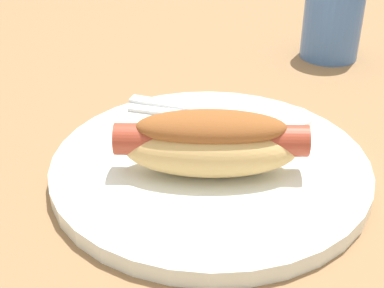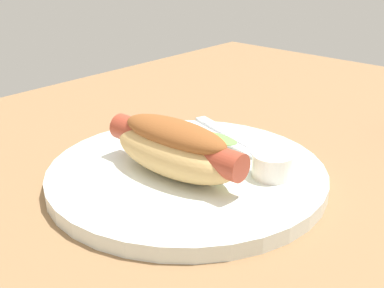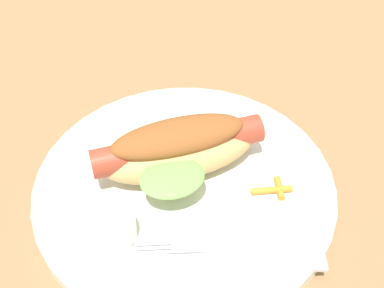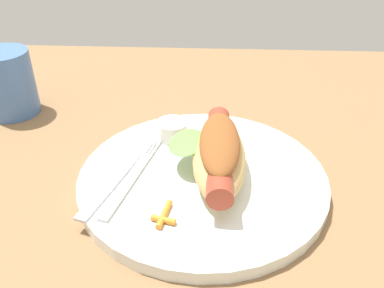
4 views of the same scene
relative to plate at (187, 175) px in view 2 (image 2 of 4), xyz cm
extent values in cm
cube|color=olive|center=(3.76, -2.25, -1.70)|extent=(120.00, 90.00, 1.80)
cylinder|color=white|center=(0.00, 0.00, 0.00)|extent=(29.56, 29.56, 1.60)
ellipsoid|color=tan|center=(-1.87, -0.01, 3.19)|extent=(6.23, 15.42, 4.78)
cylinder|color=#A33D28|center=(-1.87, -0.01, 4.03)|extent=(2.91, 16.87, 2.82)
ellipsoid|color=brown|center=(-1.87, -0.01, 5.30)|extent=(4.68, 13.10, 2.63)
ellipsoid|color=#6BB74C|center=(1.95, -1.69, 4.15)|extent=(4.44, 6.00, 1.42)
cylinder|color=white|center=(4.34, -7.84, 2.04)|extent=(4.18, 4.18, 2.48)
cube|color=silver|center=(8.56, 2.74, 1.00)|extent=(4.14, 12.34, 0.40)
cube|color=silver|center=(6.26, -4.73, 1.00)|extent=(1.06, 3.18, 0.40)
cube|color=silver|center=(6.69, -4.84, 1.00)|extent=(1.06, 3.18, 0.40)
cube|color=silver|center=(7.13, -4.95, 1.00)|extent=(1.06, 3.18, 0.40)
cube|color=silver|center=(10.31, 2.31, 0.98)|extent=(5.51, 13.55, 0.36)
cylinder|color=orange|center=(3.61, 7.62, 1.13)|extent=(1.43, 4.07, 0.66)
cylinder|color=orange|center=(3.56, 8.43, 1.13)|extent=(2.69, 1.29, 0.67)
camera|label=1|loc=(-42.47, 0.56, 27.81)|focal=50.58mm
camera|label=2|loc=(-35.56, -32.49, 23.76)|focal=46.93mm
camera|label=3|loc=(29.58, -8.37, 37.01)|focal=45.05mm
camera|label=4|loc=(-0.80, 39.20, 30.54)|focal=38.47mm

